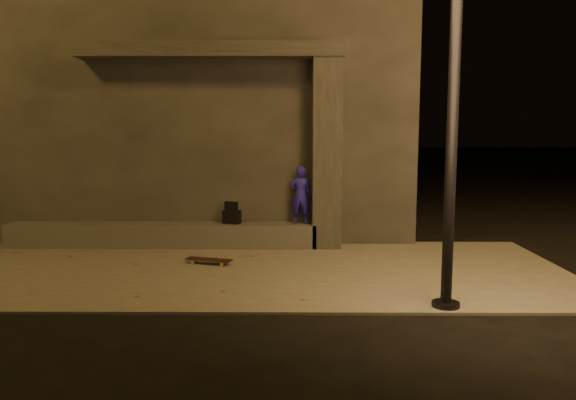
{
  "coord_description": "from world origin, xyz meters",
  "views": [
    {
      "loc": [
        1.03,
        -7.0,
        2.34
      ],
      "look_at": [
        0.97,
        2.0,
        1.18
      ],
      "focal_mm": 35.0,
      "sensor_mm": 36.0,
      "label": 1
    }
  ],
  "objects_px": {
    "skateboarder": "(301,195)",
    "column": "(327,154)",
    "backpack": "(232,216)",
    "skateboard": "(209,260)"
  },
  "relations": [
    {
      "from": "skateboarder",
      "to": "backpack",
      "type": "height_order",
      "value": "skateboarder"
    },
    {
      "from": "backpack",
      "to": "skateboard",
      "type": "bearing_deg",
      "value": -79.98
    },
    {
      "from": "skateboard",
      "to": "column",
      "type": "bearing_deg",
      "value": 51.38
    },
    {
      "from": "skateboarder",
      "to": "skateboard",
      "type": "height_order",
      "value": "skateboarder"
    },
    {
      "from": "skateboarder",
      "to": "column",
      "type": "bearing_deg",
      "value": -174.25
    },
    {
      "from": "skateboard",
      "to": "backpack",
      "type": "bearing_deg",
      "value": 97.09
    },
    {
      "from": "column",
      "to": "backpack",
      "type": "xyz_separation_m",
      "value": [
        -1.83,
        0.0,
        -1.2
      ]
    },
    {
      "from": "column",
      "to": "skateboarder",
      "type": "relative_size",
      "value": 3.23
    },
    {
      "from": "column",
      "to": "backpack",
      "type": "relative_size",
      "value": 8.11
    },
    {
      "from": "backpack",
      "to": "column",
      "type": "bearing_deg",
      "value": 19.55
    }
  ]
}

